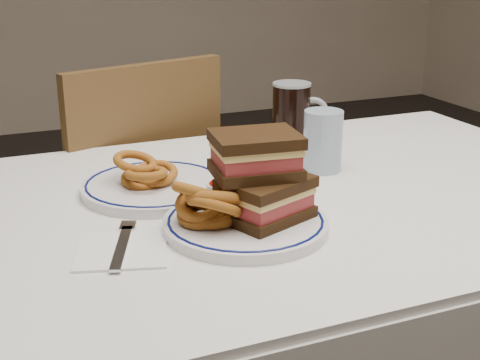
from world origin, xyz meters
name	(u,v)px	position (x,y,z in m)	size (l,w,h in m)	color
dining_table	(297,243)	(0.00, 0.00, 0.64)	(1.27, 0.87, 0.75)	silver
chair_far	(128,216)	(-0.19, 0.60, 0.50)	(0.53, 0.53, 0.92)	#432E15
main_plate	(245,223)	(-0.16, -0.12, 0.76)	(0.27, 0.27, 0.02)	silver
reuben_sandwich	(261,176)	(-0.14, -0.12, 0.84)	(0.17, 0.15, 0.14)	black
onion_rings_main	(207,205)	(-0.22, -0.12, 0.80)	(0.12, 0.12, 0.09)	brown
ketchup_ramekin	(223,191)	(-0.17, -0.04, 0.79)	(0.06, 0.06, 0.03)	white
beer_mug	(292,114)	(0.13, 0.28, 0.82)	(0.12, 0.09, 0.14)	black
water_glass	(323,141)	(0.10, 0.09, 0.81)	(0.08, 0.08, 0.12)	#90A3BA
far_plate	(155,186)	(-0.25, 0.10, 0.76)	(0.27, 0.27, 0.02)	silver
onion_rings_far	(145,172)	(-0.27, 0.10, 0.79)	(0.12, 0.12, 0.07)	brown
napkin_fork	(122,249)	(-0.36, -0.12, 0.75)	(0.17, 0.18, 0.01)	white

